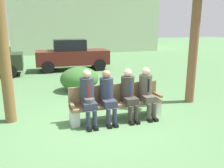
# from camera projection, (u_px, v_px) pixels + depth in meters

# --- Properties ---
(ground_plane) EXTENTS (80.00, 80.00, 0.00)m
(ground_plane) POSITION_uv_depth(u_px,v_px,m) (106.00, 122.00, 5.86)
(ground_plane) COLOR #507B4B
(park_bench) EXTENTS (2.43, 0.44, 0.90)m
(park_bench) POSITION_uv_depth(u_px,v_px,m) (116.00, 102.00, 6.00)
(park_bench) COLOR brown
(park_bench) RESTS_ON ground
(seated_man_leftmost) EXTENTS (0.34, 0.72, 1.36)m
(seated_man_leftmost) POSITION_uv_depth(u_px,v_px,m) (88.00, 95.00, 5.55)
(seated_man_leftmost) COLOR #2D3342
(seated_man_leftmost) RESTS_ON ground
(seated_man_centerleft) EXTENTS (0.34, 0.72, 1.32)m
(seated_man_centerleft) POSITION_uv_depth(u_px,v_px,m) (108.00, 94.00, 5.72)
(seated_man_centerleft) COLOR #2D3342
(seated_man_centerleft) RESTS_ON ground
(seated_man_centerright) EXTENTS (0.34, 0.72, 1.32)m
(seated_man_centerright) POSITION_uv_depth(u_px,v_px,m) (129.00, 92.00, 5.91)
(seated_man_centerright) COLOR #38332D
(seated_man_centerright) RESTS_ON ground
(seated_man_rightmost) EXTENTS (0.34, 0.72, 1.32)m
(seated_man_rightmost) POSITION_uv_depth(u_px,v_px,m) (147.00, 90.00, 6.07)
(seated_man_rightmost) COLOR #4C473D
(seated_man_rightmost) RESTS_ON ground
(shrub_near_bench) EXTENTS (1.43, 1.31, 0.89)m
(shrub_near_bench) POSITION_uv_depth(u_px,v_px,m) (79.00, 79.00, 8.67)
(shrub_near_bench) COLOR #34672B
(shrub_near_bench) RESTS_ON ground
(parked_car_far) EXTENTS (3.99, 1.90, 1.68)m
(parked_car_far) POSITION_uv_depth(u_px,v_px,m) (72.00, 55.00, 12.80)
(parked_car_far) COLOR #591E19
(parked_car_far) RESTS_ON ground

